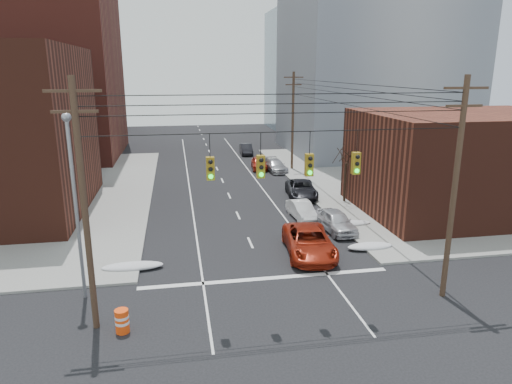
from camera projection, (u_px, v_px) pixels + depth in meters
name	position (u px, v px, depth m)	size (l,w,h in m)	color
ground	(297.00, 346.00, 19.10)	(160.00, 160.00, 0.00)	black
sidewalk_ne	(474.00, 176.00, 49.30)	(40.00, 40.00, 0.15)	gray
building_brick_tall	(13.00, 38.00, 56.80)	(24.00, 20.00, 30.00)	maroon
building_brick_far	(55.00, 99.00, 83.52)	(22.00, 18.00, 12.00)	#4B2016
building_office	(372.00, 60.00, 61.40)	(22.00, 20.00, 25.00)	gray
building_glass	(325.00, 71.00, 86.85)	(20.00, 18.00, 22.00)	gray
building_storefront	(465.00, 163.00, 36.31)	(16.00, 12.00, 8.00)	#4B2016
utility_pole_left	(84.00, 204.00, 19.01)	(2.20, 0.28, 11.00)	#473323
utility_pole_right	(455.00, 186.00, 21.88)	(2.20, 0.28, 11.00)	#473323
utility_pole_far	(293.00, 119.00, 51.36)	(2.20, 0.28, 11.00)	#473323
traffic_signals	(285.00, 164.00, 20.08)	(17.00, 0.42, 2.02)	black
street_light	(74.00, 192.00, 21.76)	(0.44, 0.44, 9.32)	gray
bare_tree	(345.00, 177.00, 39.13)	(2.09, 2.20, 4.93)	black
snow_nw	(133.00, 266.00, 26.35)	(3.50, 1.08, 0.42)	silver
snow_ne	(370.00, 246.00, 29.32)	(3.00, 1.08, 0.42)	silver
snow_east_far	(345.00, 224.00, 33.60)	(4.00, 1.08, 0.42)	silver
red_pickup	(309.00, 242.00, 28.38)	(2.78, 6.03, 1.68)	maroon
parked_car_a	(336.00, 221.00, 32.50)	(1.80, 4.47, 1.52)	silver
parked_car_b	(302.00, 210.00, 35.42)	(1.41, 4.04, 1.33)	silver
parked_car_c	(301.00, 189.00, 41.26)	(2.50, 5.42, 1.51)	black
parked_car_d	(275.00, 166.00, 51.68)	(1.91, 4.70, 1.36)	#AAAAAF
parked_car_e	(259.00, 163.00, 52.85)	(1.70, 4.24, 1.44)	#9C1C0E
parked_car_f	(246.00, 149.00, 62.20)	(1.52, 4.35, 1.43)	black
lot_car_a	(63.00, 195.00, 38.98)	(1.39, 3.99, 1.32)	silver
lot_car_b	(73.00, 183.00, 43.34)	(2.08, 4.50, 1.25)	#BCBBC1
lot_car_d	(40.00, 181.00, 43.48)	(1.76, 4.36, 1.49)	#B1B2B6
construction_barrel	(122.00, 321.00, 19.98)	(0.74, 0.74, 1.08)	#FF460D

